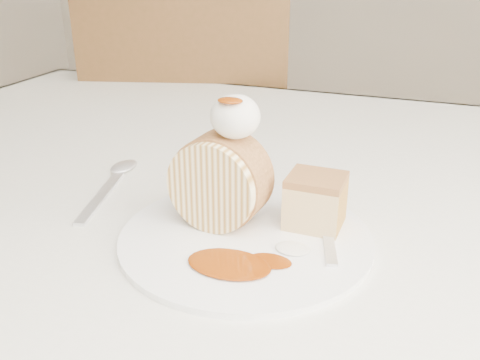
% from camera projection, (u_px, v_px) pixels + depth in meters
% --- Properties ---
extents(table, '(1.40, 0.90, 0.75)m').
position_uv_depth(table, '(272.00, 227.00, 0.77)').
color(table, silver).
rests_on(table, ground).
extents(chair_far, '(0.59, 0.59, 1.01)m').
position_uv_depth(chair_far, '(193.00, 135.00, 1.40)').
color(chair_far, brown).
rests_on(chair_far, ground).
extents(plate, '(0.27, 0.27, 0.01)m').
position_uv_depth(plate, '(246.00, 237.00, 0.56)').
color(plate, white).
rests_on(plate, table).
extents(roulade_slice, '(0.10, 0.06, 0.10)m').
position_uv_depth(roulade_slice, '(220.00, 181.00, 0.56)').
color(roulade_slice, '#FFEAB1').
rests_on(roulade_slice, plate).
extents(cake_chunk, '(0.06, 0.06, 0.05)m').
position_uv_depth(cake_chunk, '(315.00, 204.00, 0.57)').
color(cake_chunk, '#AC6D41').
rests_on(cake_chunk, plate).
extents(whipped_cream, '(0.05, 0.05, 0.04)m').
position_uv_depth(whipped_cream, '(235.00, 117.00, 0.53)').
color(whipped_cream, silver).
rests_on(whipped_cream, roulade_slice).
extents(caramel_drizzle, '(0.03, 0.02, 0.01)m').
position_uv_depth(caramel_drizzle, '(230.00, 95.00, 0.51)').
color(caramel_drizzle, '#7C2E05').
rests_on(caramel_drizzle, whipped_cream).
extents(caramel_pool, '(0.08, 0.06, 0.00)m').
position_uv_depth(caramel_pool, '(229.00, 264.00, 0.50)').
color(caramel_pool, '#7C2E05').
rests_on(caramel_pool, plate).
extents(fork, '(0.06, 0.16, 0.00)m').
position_uv_depth(fork, '(328.00, 236.00, 0.55)').
color(fork, silver).
rests_on(fork, plate).
extents(spoon, '(0.07, 0.18, 0.00)m').
position_uv_depth(spoon, '(101.00, 197.00, 0.65)').
color(spoon, silver).
rests_on(spoon, table).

